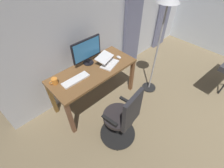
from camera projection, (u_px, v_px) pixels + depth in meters
back_room_partition at (117, 6)px, 2.92m from camera, size 4.83×0.10×2.78m
curtain_right_panel at (134, 10)px, 3.14m from camera, size 0.49×0.06×2.52m
desk at (93, 74)px, 2.68m from camera, size 1.48×0.64×0.74m
office_chair at (122, 120)px, 2.23m from camera, size 0.56×0.56×1.06m
computer_monitor at (87, 50)px, 2.58m from camera, size 0.55×0.18×0.44m
computer_keyboard at (76, 80)px, 2.42m from camera, size 0.44×0.14×0.02m
laptop at (108, 62)px, 2.69m from camera, size 0.40×0.38×0.15m
computer_mouse at (119, 57)px, 2.84m from camera, size 0.06×0.10×0.04m
mug_coffee at (54, 81)px, 2.35m from camera, size 0.13×0.09×0.09m
floor_lamp at (166, 10)px, 2.27m from camera, size 0.32×0.32×1.87m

